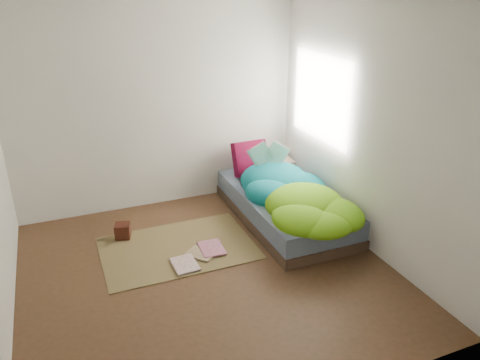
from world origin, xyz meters
name	(u,v)px	position (x,y,z in m)	size (l,w,h in m)	color
ground	(207,273)	(0.00, 0.00, 0.00)	(3.50, 3.50, 0.00)	#402D18
room_walls	(203,112)	(0.01, 0.01, 1.63)	(3.54, 3.54, 2.62)	silver
bed	(284,206)	(1.22, 0.72, 0.17)	(1.00, 2.00, 0.34)	#3A2A1F
duvet	(294,187)	(1.22, 0.50, 0.51)	(0.96, 1.84, 0.34)	#07626F
rug	(178,248)	(-0.15, 0.55, 0.01)	(1.60, 1.10, 0.01)	brown
pillow_floral	(270,164)	(1.42, 1.52, 0.40)	(0.57, 0.35, 0.13)	beige
pillow_magenta	(250,158)	(1.08, 1.44, 0.56)	(0.44, 0.14, 0.44)	#44041A
open_book	(269,147)	(1.18, 1.09, 0.81)	(0.42, 0.09, 0.25)	green
wooden_box	(123,231)	(-0.65, 1.00, 0.09)	(0.16, 0.16, 0.16)	black
floor_book_a	(174,267)	(-0.29, 0.18, 0.02)	(0.24, 0.32, 0.02)	white
floor_book_b	(200,251)	(0.05, 0.37, 0.03)	(0.25, 0.33, 0.03)	#C7738B
floor_book_c	(195,259)	(-0.05, 0.25, 0.02)	(0.21, 0.29, 0.02)	tan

